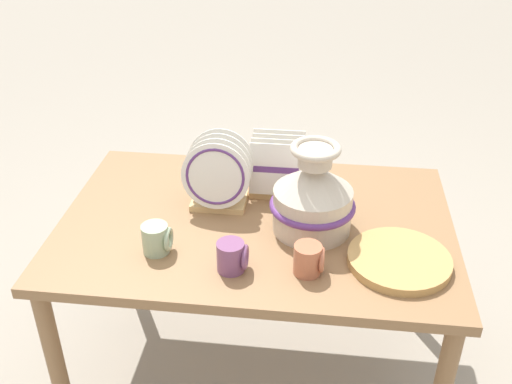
# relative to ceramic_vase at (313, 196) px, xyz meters

# --- Properties ---
(ground_plane) EXTENTS (14.00, 14.00, 0.00)m
(ground_plane) POSITION_rel_ceramic_vase_xyz_m (-0.18, 0.02, -0.81)
(ground_plane) COLOR gray
(display_table) EXTENTS (1.30, 0.86, 0.68)m
(display_table) POSITION_rel_ceramic_vase_xyz_m (-0.18, 0.02, -0.20)
(display_table) COLOR olive
(display_table) RESTS_ON ground_plane
(ceramic_vase) EXTENTS (0.27, 0.27, 0.30)m
(ceramic_vase) POSITION_rel_ceramic_vase_xyz_m (0.00, 0.00, 0.00)
(ceramic_vase) COLOR beige
(ceramic_vase) RESTS_ON display_table
(dish_rack_round_plates) EXTENTS (0.23, 0.16, 0.25)m
(dish_rack_round_plates) POSITION_rel_ceramic_vase_xyz_m (-0.32, 0.10, -0.01)
(dish_rack_round_plates) COLOR tan
(dish_rack_round_plates) RESTS_ON display_table
(dish_rack_square_plates) EXTENTS (0.19, 0.15, 0.21)m
(dish_rack_square_plates) POSITION_rel_ceramic_vase_xyz_m (-0.13, 0.22, -0.05)
(dish_rack_square_plates) COLOR tan
(dish_rack_square_plates) RESTS_ON display_table
(wicker_charger_stack) EXTENTS (0.31, 0.31, 0.03)m
(wicker_charger_stack) POSITION_rel_ceramic_vase_xyz_m (0.27, -0.15, -0.11)
(wicker_charger_stack) COLOR tan
(wicker_charger_stack) RESTS_ON display_table
(mug_plum_glaze) EXTENTS (0.09, 0.08, 0.09)m
(mug_plum_glaze) POSITION_rel_ceramic_vase_xyz_m (-0.22, -0.24, -0.08)
(mug_plum_glaze) COLOR #7A4770
(mug_plum_glaze) RESTS_ON display_table
(mug_sage_glaze) EXTENTS (0.09, 0.08, 0.09)m
(mug_sage_glaze) POSITION_rel_ceramic_vase_xyz_m (-0.46, -0.18, -0.08)
(mug_sage_glaze) COLOR #9EB28E
(mug_sage_glaze) RESTS_ON display_table
(mug_terracotta_glaze) EXTENTS (0.09, 0.08, 0.09)m
(mug_terracotta_glaze) POSITION_rel_ceramic_vase_xyz_m (0.00, -0.23, -0.08)
(mug_terracotta_glaze) COLOR #B76647
(mug_terracotta_glaze) RESTS_ON display_table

